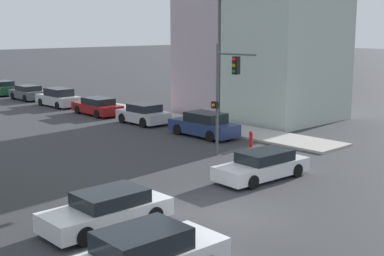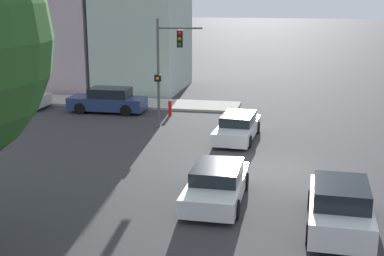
# 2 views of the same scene
# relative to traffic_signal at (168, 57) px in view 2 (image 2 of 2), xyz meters

# --- Properties ---
(ground_plane) EXTENTS (300.00, 300.00, 0.00)m
(ground_plane) POSITION_rel_traffic_signal_xyz_m (-6.41, -6.12, -3.81)
(ground_plane) COLOR #333335
(rowhouse_backdrop) EXTENTS (8.32, 11.35, 13.02)m
(rowhouse_backdrop) POSITION_rel_traffic_signal_xyz_m (11.17, 7.42, 1.97)
(rowhouse_backdrop) COLOR #ADBCB2
(rowhouse_backdrop) RESTS_ON ground_plane
(traffic_signal) EXTENTS (0.68, 2.53, 5.84)m
(traffic_signal) POSITION_rel_traffic_signal_xyz_m (0.00, 0.00, 0.00)
(traffic_signal) COLOR #515456
(traffic_signal) RESTS_ON ground_plane
(crossing_car_0) EXTENTS (4.40, 2.05, 1.53)m
(crossing_car_0) POSITION_rel_traffic_signal_xyz_m (-11.72, -8.26, -3.09)
(crossing_car_0) COLOR silver
(crossing_car_0) RESTS_ON ground_plane
(crossing_car_1) EXTENTS (4.74, 2.02, 1.25)m
(crossing_car_1) POSITION_rel_traffic_signal_xyz_m (-1.74, -3.97, -3.21)
(crossing_car_1) COLOR silver
(crossing_car_1) RESTS_ON ground_plane
(crossing_car_2) EXTENTS (4.42, 1.96, 1.27)m
(crossing_car_2) POSITION_rel_traffic_signal_xyz_m (-10.17, -4.20, -3.20)
(crossing_car_2) COLOR silver
(crossing_car_2) RESTS_ON ground_plane
(parked_car_0) EXTENTS (1.89, 4.69, 1.52)m
(parked_car_0) POSITION_rel_traffic_signal_xyz_m (2.97, 4.56, -3.09)
(parked_car_0) COLOR navy
(parked_car_0) RESTS_ON ground_plane
(parked_car_1) EXTENTS (2.03, 3.90, 1.42)m
(parked_car_1) POSITION_rel_traffic_signal_xyz_m (2.99, 10.65, -3.13)
(parked_car_1) COLOR #B7B7BC
(parked_car_1) RESTS_ON ground_plane
(fire_hydrant) EXTENTS (0.22, 0.22, 0.92)m
(fire_hydrant) POSITION_rel_traffic_signal_xyz_m (2.81, 0.61, -3.32)
(fire_hydrant) COLOR red
(fire_hydrant) RESTS_ON ground_plane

